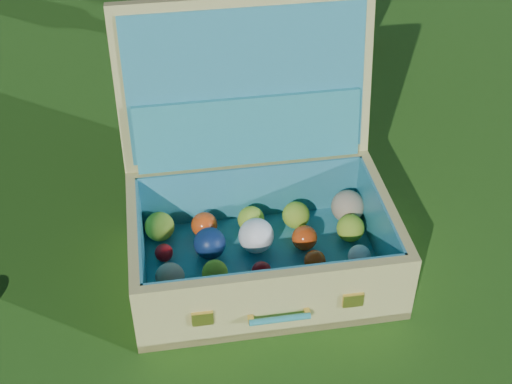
% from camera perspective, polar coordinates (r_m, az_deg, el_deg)
% --- Properties ---
extents(ground, '(60.00, 60.00, 0.00)m').
position_cam_1_polar(ground, '(1.82, -0.14, -6.44)').
color(ground, '#215114').
rests_on(ground, ground).
extents(suitcase, '(0.65, 0.57, 0.61)m').
position_cam_1_polar(suitcase, '(1.77, 0.12, -0.48)').
color(suitcase, '#D4CA72').
rests_on(suitcase, ground).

